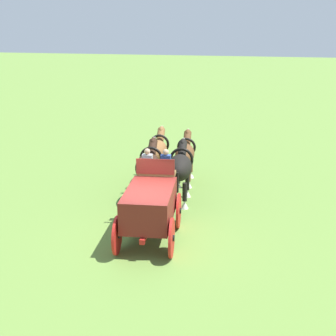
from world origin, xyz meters
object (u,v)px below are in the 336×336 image
Objects in this scene: show_wagon at (150,204)px; draft_horse_rear_off at (180,168)px; draft_horse_lead_near at (157,152)px; draft_horse_lead_off at (185,154)px; draft_horse_rear_near at (148,167)px.

draft_horse_rear_off is (3.65, -0.07, 0.20)m from show_wagon.
show_wagon is 6.24m from draft_horse_lead_near.
draft_horse_lead_near is 1.30m from draft_horse_lead_off.
draft_horse_lead_off is (0.22, -1.28, -0.09)m from draft_horse_lead_near.
show_wagon reaches higher than draft_horse_rear_near.
show_wagon is 3.66m from draft_horse_rear_near.
show_wagon is 6.25m from draft_horse_lead_off.
draft_horse_lead_near is 1.04× the size of draft_horse_lead_off.
draft_horse_rear_near is 0.95× the size of draft_horse_lead_near.
draft_horse_rear_off is at bearing -170.78° from draft_horse_lead_off.
draft_horse_lead_off is (6.24, 0.35, 0.07)m from show_wagon.
draft_horse_rear_off reaches higher than draft_horse_lead_off.
show_wagon is at bearing -160.54° from draft_horse_rear_near.
show_wagon reaches higher than draft_horse_lead_off.
draft_horse_lead_near is (6.02, 1.64, 0.17)m from show_wagon.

